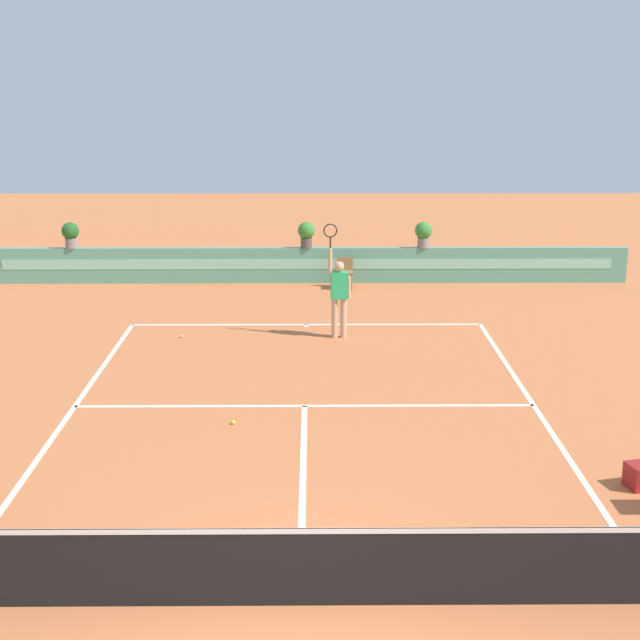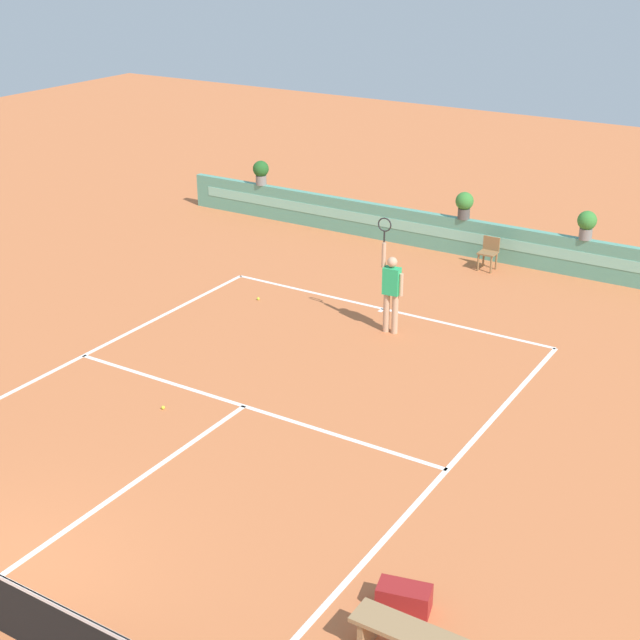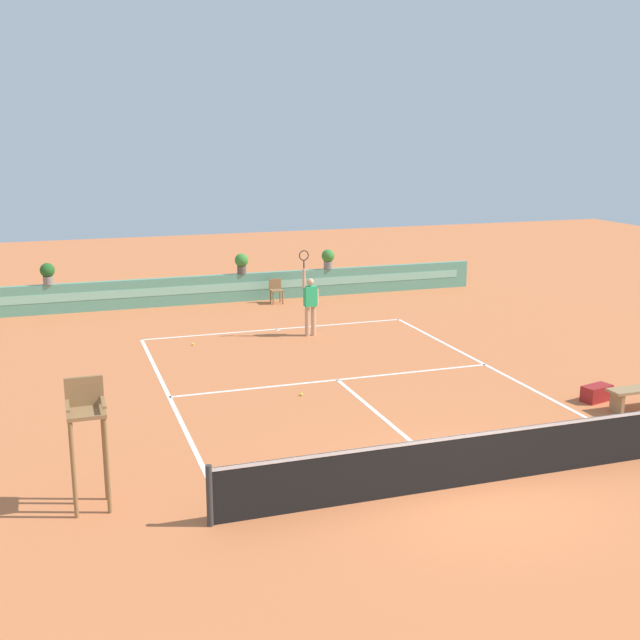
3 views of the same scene
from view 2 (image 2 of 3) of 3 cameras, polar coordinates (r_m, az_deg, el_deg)
ground_plane at (r=16.92m, az=-5.52°, el=-5.89°), size 60.00×60.00×0.00m
court_lines at (r=17.42m, az=-4.11°, el=-4.91°), size 8.32×11.94×0.01m
back_wall_barrier at (r=25.06m, az=8.85°, el=5.12°), size 18.00×0.21×1.00m
ball_kid_chair at (r=24.06m, az=10.42°, el=4.18°), size 0.44×0.44×0.85m
bench_courtside at (r=11.69m, az=5.88°, el=-19.13°), size 1.60×0.44×0.51m
gear_bag at (r=12.54m, az=5.22°, el=-16.78°), size 0.77×0.52×0.36m
tennis_player at (r=19.81m, az=4.43°, el=2.03°), size 0.62×0.25×2.58m
tennis_ball_near_baseline at (r=21.90m, az=-3.85°, el=1.32°), size 0.07×0.07×0.07m
tennis_ball_mid_court at (r=17.27m, az=-9.69°, el=-5.37°), size 0.07×0.07×0.07m
potted_plant_centre at (r=24.80m, az=8.93°, el=7.14°), size 0.48×0.48×0.72m
potted_plant_right at (r=23.80m, az=16.20°, el=5.78°), size 0.48×0.48×0.72m
potted_plant_far_left at (r=27.90m, az=-3.68°, el=9.19°), size 0.48×0.48×0.72m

